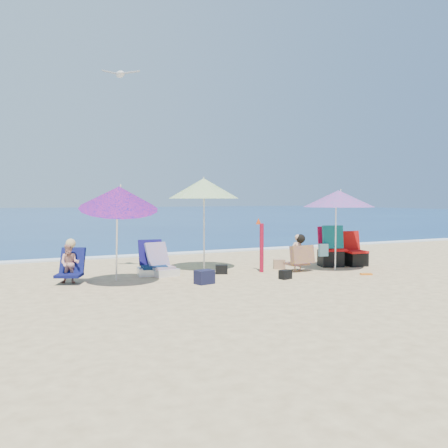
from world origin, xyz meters
name	(u,v)px	position (x,y,z in m)	size (l,w,h in m)	color
ground	(259,281)	(0.00, 0.00, 0.00)	(120.00, 120.00, 0.00)	#D8BC84
sea	(41,215)	(0.00, 45.00, -0.05)	(120.00, 80.00, 0.12)	navy
foam	(172,254)	(0.00, 5.10, 0.02)	(120.00, 0.50, 0.04)	white
umbrella_turquoise	(338,199)	(2.40, 0.52, 1.65)	(1.73, 1.73, 1.87)	white
umbrella_striped	(204,188)	(-0.41, 1.84, 1.88)	(2.11, 2.11, 2.15)	silver
umbrella_blue	(119,198)	(-2.64, 0.73, 1.67)	(1.69, 1.74, 2.04)	white
furled_umbrella	(261,243)	(0.62, 0.99, 0.66)	(0.17, 0.31, 1.20)	maroon
chair_navy	(151,266)	(-1.73, 1.66, 0.20)	(0.66, 0.77, 0.74)	#0C2244
chair_rainbow	(162,267)	(-1.55, 1.47, 0.19)	(0.63, 0.71, 0.70)	#EA5452
camp_chair_left	(355,256)	(3.18, 0.82, 0.26)	(0.61, 0.58, 0.85)	#B60E0D
camp_chair_right	(331,251)	(2.59, 1.01, 0.36)	(0.91, 0.72, 1.01)	red
person_center	(299,253)	(1.44, 0.68, 0.41)	(0.59, 0.51, 0.85)	tan
person_left	(70,263)	(-3.46, 1.36, 0.40)	(0.68, 0.74, 0.87)	tan
bag_navy_a	(204,277)	(-1.14, 0.15, 0.13)	(0.39, 0.32, 0.27)	black
bag_black_a	(222,269)	(-0.30, 1.13, 0.10)	(0.32, 0.29, 0.19)	black
bag_tan	(279,264)	(1.24, 1.20, 0.11)	(0.31, 0.28, 0.22)	tan
bag_black_b	(285,275)	(0.58, -0.07, 0.09)	(0.27, 0.22, 0.19)	black
orange_item	(366,274)	(2.45, -0.38, 0.02)	(0.27, 0.19, 0.03)	orange
seagull	(120,74)	(-2.25, 2.10, 4.32)	(0.77, 0.50, 0.14)	silver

